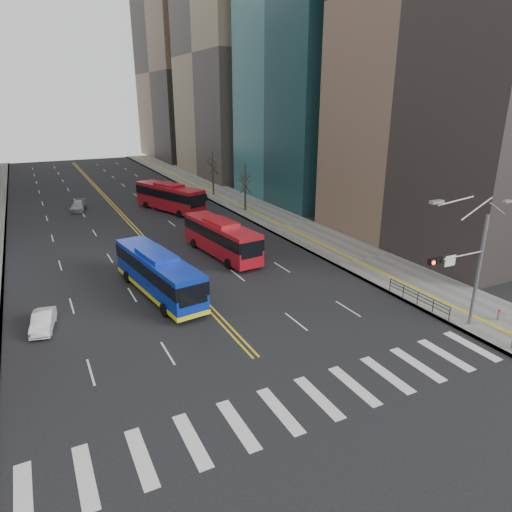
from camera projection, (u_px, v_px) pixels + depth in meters
ground at (300, 404)px, 23.76m from camera, size 220.00×220.00×0.00m
sidewalk_right at (240, 202)px, 69.11m from camera, size 7.00×130.00×0.15m
crosswalk at (300, 404)px, 23.76m from camera, size 26.70×4.00×0.01m
centerline at (110, 201)px, 70.10m from camera, size 0.55×100.00×0.01m
office_towers at (80, 40)px, 73.67m from camera, size 83.00×134.00×58.00m
signal_mast at (465, 264)px, 29.72m from camera, size 5.37×0.37×9.39m
pedestrian_railing at (418, 296)px, 34.64m from camera, size 0.06×6.06×1.02m
bollards at (509, 328)px, 30.37m from camera, size 2.87×3.17×0.78m
street_trees at (70, 200)px, 48.21m from camera, size 35.20×47.20×7.60m
blue_bus at (158, 272)px, 36.45m from camera, size 4.24×12.54×3.57m
red_bus_near at (221, 236)px, 45.49m from camera, size 3.87×11.77×3.65m
red_bus_far at (170, 196)px, 63.49m from camera, size 6.79×12.57×3.88m
car_white at (43, 321)px, 31.21m from camera, size 1.99×3.90×1.23m
car_dark_mid at (194, 193)px, 72.13m from camera, size 3.51×4.96×1.57m
car_silver at (78, 206)px, 64.24m from camera, size 2.95×4.81×1.30m
car_dark_far at (155, 185)px, 79.28m from camera, size 3.13×4.97×1.28m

